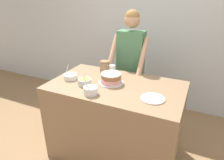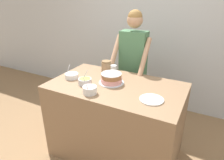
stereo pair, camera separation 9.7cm
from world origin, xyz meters
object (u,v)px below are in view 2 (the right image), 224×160
Objects in this scene: frosting_bowl_pink at (90,90)px; drinking_glass at (114,70)px; person_baker at (133,59)px; ceramic_plate at (152,100)px; stoneware_jar at (106,67)px; cake at (111,78)px; frosting_bowl_white at (72,76)px; frosting_bowl_olive at (85,81)px.

frosting_bowl_pink is 1.45× the size of drinking_glass.
ceramic_plate is (0.52, -0.80, -0.09)m from person_baker.
stoneware_jar reaches higher than drinking_glass.
cake is at bearing 77.23° from frosting_bowl_pink.
person_baker is 5.97× the size of cake.
frosting_bowl_white is 1.04× the size of stoneware_jar.
frosting_bowl_pink is at bearing -89.07° from drinking_glass.
frosting_bowl_white reaches higher than cake.
frosting_bowl_pink is 0.53m from drinking_glass.
cake is at bearing 34.91° from frosting_bowl_olive.
ceramic_plate is at bearing -0.10° from frosting_bowl_olive.
frosting_bowl_olive is (-0.24, -0.80, -0.06)m from person_baker.
ceramic_plate is at bearing -30.59° from stoneware_jar.
frosting_bowl_pink is at bearing -102.77° from cake.
person_baker reaches higher than cake.
stoneware_jar is (-0.21, -0.37, -0.02)m from person_baker.
cake is 2.20× the size of drinking_glass.
drinking_glass is at bearing -100.65° from person_baker.
stoneware_jar is (-0.13, 0.05, 0.01)m from drinking_glass.
drinking_glass is (-0.01, 0.53, 0.02)m from frosting_bowl_pink.
cake is at bearing -89.74° from person_baker.
person_baker reaches higher than drinking_glass.
person_baker is at bearing 90.26° from cake.
drinking_glass is at bearing 90.93° from frosting_bowl_pink.
ceramic_plate is (0.60, -0.38, -0.06)m from drinking_glass.
drinking_glass is at bearing 67.45° from frosting_bowl_olive.
person_baker is at bearing 60.92° from stoneware_jar.
stoneware_jar is at bearing 103.20° from frosting_bowl_pink.
frosting_bowl_white is (-0.47, -0.73, -0.06)m from person_baker.
cake is 0.33m from frosting_bowl_pink.
person_baker is 0.87m from frosting_bowl_white.
frosting_bowl_olive is (0.24, -0.07, 0.01)m from frosting_bowl_white.
ceramic_plate is at bearing 14.65° from frosting_bowl_pink.
frosting_bowl_white is at bearing -123.14° from person_baker.
frosting_bowl_pink reaches higher than ceramic_plate.
stoneware_jar is (-0.14, 0.58, 0.03)m from frosting_bowl_pink.
frosting_bowl_white reaches higher than stoneware_jar.
person_baker is 11.19× the size of stoneware_jar.
frosting_bowl_olive is at bearing 137.01° from frosting_bowl_pink.
frosting_bowl_olive is at bearing 179.90° from ceramic_plate.
person_baker is 0.83m from frosting_bowl_olive.
cake is 0.23m from drinking_glass.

